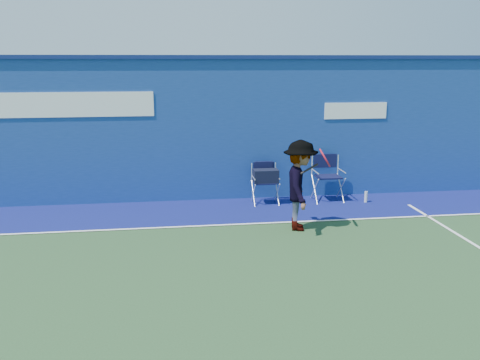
{
  "coord_description": "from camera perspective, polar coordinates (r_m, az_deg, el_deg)",
  "views": [
    {
      "loc": [
        -0.41,
        -5.69,
        2.99
      ],
      "look_at": [
        0.72,
        2.6,
        1.0
      ],
      "focal_mm": 38.0,
      "sensor_mm": 36.0,
      "label": 1
    }
  ],
  "objects": [
    {
      "name": "ground",
      "position": [
        6.44,
        -3.33,
        -14.32
      ],
      "size": [
        80.0,
        80.0,
        0.0
      ],
      "primitive_type": "plane",
      "color": "#264424",
      "rests_on": "ground"
    },
    {
      "name": "stadium_wall",
      "position": [
        10.99,
        -5.62,
        5.79
      ],
      "size": [
        24.0,
        0.5,
        3.08
      ],
      "color": "navy",
      "rests_on": "ground"
    },
    {
      "name": "out_of_bounds_strip",
      "position": [
        10.24,
        -5.15,
        -3.63
      ],
      "size": [
        24.0,
        1.8,
        0.01
      ],
      "primitive_type": "cube",
      "color": "#0D1558",
      "rests_on": "ground"
    },
    {
      "name": "court_lines",
      "position": [
        6.97,
        -3.73,
        -11.95
      ],
      "size": [
        24.0,
        12.0,
        0.01
      ],
      "color": "white",
      "rests_on": "out_of_bounds_strip"
    },
    {
      "name": "directors_chair_left",
      "position": [
        10.74,
        2.86,
        -0.75
      ],
      "size": [
        0.51,
        0.48,
        0.87
      ],
      "color": "silver",
      "rests_on": "ground"
    },
    {
      "name": "directors_chair_right",
      "position": [
        11.14,
        9.8,
        -0.74
      ],
      "size": [
        0.59,
        0.53,
        0.98
      ],
      "color": "silver",
      "rests_on": "ground"
    },
    {
      "name": "water_bottle",
      "position": [
        11.2,
        13.96,
        -1.86
      ],
      "size": [
        0.07,
        0.07,
        0.24
      ],
      "primitive_type": "cylinder",
      "color": "silver",
      "rests_on": "ground"
    },
    {
      "name": "tennis_player",
      "position": [
        9.07,
        6.76,
        -0.59
      ],
      "size": [
        0.94,
        1.14,
        1.62
      ],
      "color": "#EA4738",
      "rests_on": "ground"
    }
  ]
}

